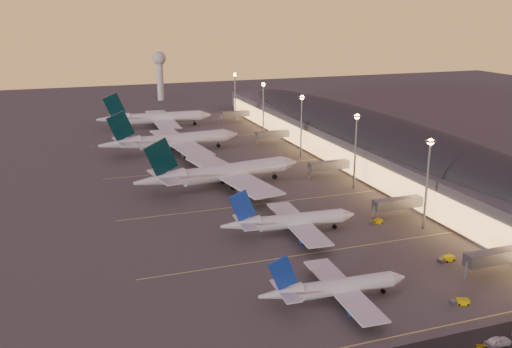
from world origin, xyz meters
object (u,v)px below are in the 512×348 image
object	(u,v)px
airliner_wide_near	(221,173)
airliner_narrow_south	(335,288)
airliner_narrow_north	(290,221)
service_van_e	(498,341)
radar_tower	(160,68)
baggage_tug_a	(461,302)
baggage_tug_c	(376,222)
baggage_tug_b	(447,259)
airliner_wide_mid	(172,141)
airliner_wide_far	(156,118)

from	to	relation	value
airliner_wide_near	airliner_narrow_south	bearing A→B (deg)	-99.20
airliner_narrow_north	service_van_e	world-z (taller)	airliner_narrow_north
airliner_narrow_south	radar_tower	size ratio (longest dim) A/B	1.03
airliner_wide_near	baggage_tug_a	bearing A→B (deg)	-84.83
airliner_narrow_north	baggage_tug_a	xyz separation A→B (m)	(18.56, -47.96, -3.06)
airliner_narrow_south	radar_tower	distance (m)	290.00
radar_tower	baggage_tug_a	xyz separation A→B (m)	(7.61, -298.89, -21.36)
baggage_tug_c	service_van_e	bearing A→B (deg)	-115.39
radar_tower	baggage_tug_b	world-z (taller)	radar_tower
airliner_narrow_south	service_van_e	distance (m)	32.47
baggage_tug_c	airliner_narrow_south	bearing A→B (deg)	-146.15
airliner_wide_mid	baggage_tug_a	distance (m)	153.60
radar_tower	baggage_tug_b	xyz separation A→B (m)	(18.44, -280.16, -21.31)
baggage_tug_a	baggage_tug_c	size ratio (longest dim) A/B	0.96
airliner_wide_near	airliner_wide_mid	xyz separation A→B (m)	(-5.95, 55.42, 0.02)
baggage_tug_b	baggage_tug_c	xyz separation A→B (m)	(-3.02, 27.71, -0.03)
airliner_narrow_north	baggage_tug_b	distance (m)	41.56
airliner_wide_near	baggage_tug_a	distance (m)	98.26
radar_tower	baggage_tug_c	size ratio (longest dim) A/B	7.68
airliner_narrow_south	airliner_wide_mid	bearing A→B (deg)	94.91
airliner_narrow_south	airliner_wide_mid	size ratio (longest dim) A/B	0.54
airliner_narrow_south	airliner_wide_mid	xyz separation A→B (m)	(-5.88, 140.54, 2.01)
baggage_tug_b	baggage_tug_c	distance (m)	27.88
baggage_tug_c	service_van_e	world-z (taller)	service_van_e
airliner_narrow_north	airliner_wide_far	xyz separation A→B (m)	(-8.76, 158.85, 1.33)
airliner_narrow_south	baggage_tug_b	xyz separation A→B (m)	(35.18, 8.74, -2.53)
airliner_narrow_north	airliner_narrow_south	bearing A→B (deg)	-95.50
radar_tower	baggage_tug_c	world-z (taller)	radar_tower
radar_tower	baggage_tug_b	bearing A→B (deg)	-86.23
airliner_wide_mid	baggage_tug_c	bearing A→B (deg)	-76.06
airliner_narrow_south	airliner_narrow_north	bearing A→B (deg)	83.86
radar_tower	baggage_tug_c	xyz separation A→B (m)	(15.42, -252.45, -21.33)
airliner_narrow_south	baggage_tug_c	xyz separation A→B (m)	(32.16, 36.45, -2.55)
baggage_tug_b	service_van_e	size ratio (longest dim) A/B	0.82
airliner_narrow_north	baggage_tug_b	bearing A→B (deg)	-41.68
radar_tower	service_van_e	size ratio (longest dim) A/B	6.18
airliner_narrow_south	service_van_e	world-z (taller)	airliner_narrow_south
airliner_wide_far	baggage_tug_b	world-z (taller)	airliner_wide_far
airliner_narrow_north	airliner_wide_mid	xyz separation A→B (m)	(-11.66, 102.57, 1.52)
airliner_wide_mid	radar_tower	world-z (taller)	radar_tower
baggage_tug_a	service_van_e	distance (m)	15.49
airliner_wide_mid	baggage_tug_b	bearing A→B (deg)	-78.83
baggage_tug_a	baggage_tug_b	bearing A→B (deg)	81.97
airliner_wide_near	baggage_tug_c	size ratio (longest dim) A/B	14.54
airliner_wide_near	service_van_e	xyz separation A→B (m)	(20.52, -110.12, -4.18)
service_van_e	airliner_wide_mid	bearing A→B (deg)	6.01
service_van_e	airliner_narrow_north	bearing A→B (deg)	10.16
airliner_narrow_south	service_van_e	bearing A→B (deg)	-48.00
airliner_narrow_north	radar_tower	size ratio (longest dim) A/B	1.19
baggage_tug_b	baggage_tug_c	world-z (taller)	baggage_tug_b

